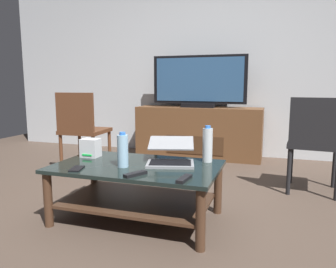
% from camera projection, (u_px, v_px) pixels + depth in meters
% --- Properties ---
extents(ground_plane, '(7.68, 7.68, 0.00)m').
position_uv_depth(ground_plane, '(156.00, 216.00, 2.40)').
color(ground_plane, '#4C3D33').
extents(back_wall, '(6.40, 0.12, 2.80)m').
position_uv_depth(back_wall, '(216.00, 52.00, 4.42)').
color(back_wall, silver).
rests_on(back_wall, ground).
extents(coffee_table, '(1.16, 0.69, 0.40)m').
position_uv_depth(coffee_table, '(137.00, 182.00, 2.31)').
color(coffee_table, black).
rests_on(coffee_table, ground).
extents(media_cabinet, '(1.64, 0.45, 0.67)m').
position_uv_depth(media_cabinet, '(199.00, 132.00, 4.33)').
color(media_cabinet, brown).
rests_on(media_cabinet, ground).
extents(television, '(1.23, 0.20, 0.67)m').
position_uv_depth(television, '(199.00, 82.00, 4.21)').
color(television, black).
rests_on(television, media_cabinet).
extents(dining_chair, '(0.48, 0.48, 0.86)m').
position_uv_depth(dining_chair, '(315.00, 140.00, 2.84)').
color(dining_chair, black).
rests_on(dining_chair, ground).
extents(side_chair, '(0.46, 0.46, 0.88)m').
position_uv_depth(side_chair, '(82.00, 128.00, 3.46)').
color(side_chair, '#59331E').
rests_on(side_chair, ground).
extents(laptop, '(0.42, 0.45, 0.17)m').
position_uv_depth(laptop, '(171.00, 155.00, 2.34)').
color(laptop, gray).
rests_on(laptop, coffee_table).
extents(router_box, '(0.14, 0.11, 0.14)m').
position_uv_depth(router_box, '(91.00, 148.00, 2.54)').
color(router_box, silver).
rests_on(router_box, coffee_table).
extents(water_bottle_near, '(0.07, 0.07, 0.27)m').
position_uv_depth(water_bottle_near, '(208.00, 145.00, 2.37)').
color(water_bottle_near, silver).
rests_on(water_bottle_near, coffee_table).
extents(water_bottle_far, '(0.08, 0.08, 0.24)m').
position_uv_depth(water_bottle_far, '(123.00, 151.00, 2.22)').
color(water_bottle_far, '#99C6E5').
rests_on(water_bottle_far, coffee_table).
extents(cell_phone, '(0.10, 0.15, 0.01)m').
position_uv_depth(cell_phone, '(77.00, 169.00, 2.17)').
color(cell_phone, black).
rests_on(cell_phone, coffee_table).
extents(tv_remote, '(0.11, 0.16, 0.02)m').
position_uv_depth(tv_remote, '(135.00, 174.00, 2.02)').
color(tv_remote, black).
rests_on(tv_remote, coffee_table).
extents(soundbar_remote, '(0.06, 0.16, 0.02)m').
position_uv_depth(soundbar_remote, '(184.00, 179.00, 1.92)').
color(soundbar_remote, black).
rests_on(soundbar_remote, coffee_table).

